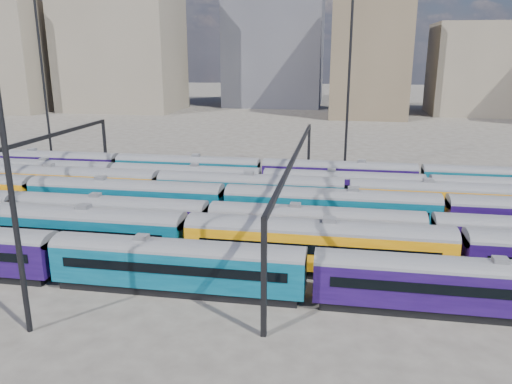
% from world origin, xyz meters
% --- Properties ---
extents(ground, '(500.00, 500.00, 0.00)m').
position_xyz_m(ground, '(0.00, 0.00, 0.00)').
color(ground, '#443F39').
rests_on(ground, ground).
extents(rake_0, '(137.06, 2.86, 4.81)m').
position_xyz_m(rake_0, '(22.38, -15.00, 2.53)').
color(rake_0, black).
rests_on(rake_0, ground).
extents(rake_1, '(108.52, 3.18, 5.36)m').
position_xyz_m(rake_1, '(12.77, -10.00, 2.81)').
color(rake_1, black).
rests_on(rake_1, ground).
extents(rake_2, '(117.91, 2.88, 4.84)m').
position_xyz_m(rake_2, '(2.46, -5.00, 2.54)').
color(rake_2, black).
rests_on(rake_2, ground).
extents(rake_3, '(128.37, 3.13, 5.28)m').
position_xyz_m(rake_3, '(-18.70, 0.00, 2.77)').
color(rake_3, black).
rests_on(rake_3, ground).
extents(rake_4, '(126.99, 3.10, 5.22)m').
position_xyz_m(rake_4, '(-6.10, 5.00, 2.74)').
color(rake_4, black).
rests_on(rake_4, ground).
extents(rake_5, '(133.93, 2.80, 4.70)m').
position_xyz_m(rake_5, '(-4.50, 10.00, 2.47)').
color(rake_5, black).
rests_on(rake_5, ground).
extents(rake_6, '(139.02, 2.91, 4.88)m').
position_xyz_m(rake_6, '(14.16, 15.00, 2.56)').
color(rake_6, black).
rests_on(rake_6, ground).
extents(gantry_1, '(0.35, 40.35, 8.03)m').
position_xyz_m(gantry_1, '(-20.00, 0.00, 6.79)').
color(gantry_1, black).
rests_on(gantry_1, ground).
extents(gantry_2, '(0.35, 40.35, 8.03)m').
position_xyz_m(gantry_2, '(10.00, 0.00, 6.79)').
color(gantry_2, black).
rests_on(gantry_2, ground).
extents(mast_1, '(1.40, 0.50, 25.60)m').
position_xyz_m(mast_1, '(-30.00, 22.00, 13.97)').
color(mast_1, black).
rests_on(mast_1, ground).
extents(mast_2, '(1.40, 0.50, 25.60)m').
position_xyz_m(mast_2, '(-5.00, -22.00, 13.97)').
color(mast_2, black).
rests_on(mast_2, ground).
extents(mast_3, '(1.40, 0.50, 25.60)m').
position_xyz_m(mast_3, '(15.00, 24.00, 13.97)').
color(mast_3, black).
rests_on(mast_3, ground).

